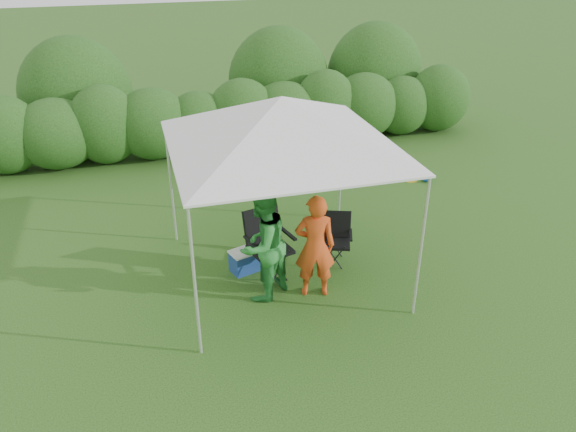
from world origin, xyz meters
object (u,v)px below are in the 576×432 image
object	(u,v)px
man	(315,246)
chair_right	(336,235)
canopy	(282,122)
cooler	(244,261)
chair_left	(267,239)
woman	(263,244)

from	to	relation	value
man	chair_right	bearing A→B (deg)	-115.35
canopy	cooler	size ratio (longest dim) A/B	6.14
cooler	man	bearing A→B (deg)	-62.62
chair_left	canopy	bearing A→B (deg)	-32.67
man	woman	bearing A→B (deg)	1.13
cooler	woman	bearing A→B (deg)	-96.76
canopy	woman	xyz separation A→B (m)	(-0.43, -0.49, -1.60)
chair_right	man	size ratio (longest dim) A/B	0.51
chair_right	woman	size ratio (longest dim) A/B	0.48
man	canopy	bearing A→B (deg)	-51.73
chair_left	chair_right	bearing A→B (deg)	-11.88
chair_left	woman	world-z (taller)	woman
chair_right	woman	xyz separation A→B (m)	(-1.35, -0.63, 0.40)
chair_left	man	world-z (taller)	man
chair_right	woman	bearing A→B (deg)	-134.84
canopy	chair_left	world-z (taller)	canopy
chair_left	cooler	xyz separation A→B (m)	(-0.34, 0.15, -0.42)
chair_right	woman	distance (m)	1.54
canopy	chair_right	size ratio (longest dim) A/B	3.77
cooler	chair_right	bearing A→B (deg)	-20.94
woman	chair_right	bearing A→B (deg)	167.97
canopy	chair_right	xyz separation A→B (m)	(0.92, 0.13, -2.00)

